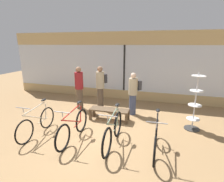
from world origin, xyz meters
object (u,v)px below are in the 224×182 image
at_px(bicycle_right, 113,131).
at_px(accessory_rack, 195,107).
at_px(bicycle_far_left, 37,123).
at_px(customer_near_rack, 101,86).
at_px(bicycle_far_right, 156,138).
at_px(bicycle_left, 73,127).
at_px(display_bench, 109,111).
at_px(customer_by_window, 133,92).
at_px(customer_mid_floor, 79,87).

height_order(bicycle_right, accessory_rack, accessory_rack).
distance_m(bicycle_far_left, customer_near_rack, 2.94).
bearing_deg(bicycle_far_right, accessory_rack, 55.90).
bearing_deg(bicycle_left, display_bench, 69.80).
bearing_deg(bicycle_far_right, display_bench, 137.90).
bearing_deg(customer_by_window, bicycle_right, -93.72).
distance_m(bicycle_far_right, customer_by_window, 2.53).
relative_size(bicycle_left, accessory_rack, 0.98).
bearing_deg(customer_near_rack, accessory_rack, -16.24).
height_order(bicycle_far_right, customer_by_window, customer_by_window).
bearing_deg(customer_mid_floor, customer_near_rack, 21.85).
bearing_deg(display_bench, accessory_rack, 1.52).
distance_m(display_bench, customer_by_window, 1.18).
height_order(display_bench, customer_near_rack, customer_near_rack).
bearing_deg(bicycle_right, customer_by_window, 86.28).
height_order(bicycle_left, customer_mid_floor, customer_mid_floor).
bearing_deg(display_bench, customer_mid_floor, 153.52).
height_order(bicycle_right, display_bench, bicycle_right).
bearing_deg(accessory_rack, bicycle_left, -153.82).
height_order(bicycle_far_left, customer_by_window, customer_by_window).
bearing_deg(bicycle_far_left, bicycle_left, 1.85).
bearing_deg(customer_by_window, accessory_rack, -18.81).
xyz_separation_m(bicycle_far_left, bicycle_right, (2.33, 0.10, 0.02)).
xyz_separation_m(bicycle_left, customer_by_window, (1.30, 2.34, 0.48)).
bearing_deg(accessory_rack, bicycle_right, -144.11).
relative_size(bicycle_far_left, display_bench, 1.20).
distance_m(bicycle_right, bicycle_far_right, 1.11).
distance_m(bicycle_left, display_bench, 1.67).
xyz_separation_m(bicycle_far_left, bicycle_far_right, (3.44, 0.09, -0.01)).
bearing_deg(bicycle_far_left, bicycle_right, 2.35).
distance_m(bicycle_right, accessory_rack, 2.73).
bearing_deg(customer_near_rack, bicycle_right, -63.71).
relative_size(accessory_rack, customer_mid_floor, 1.04).
relative_size(bicycle_right, accessory_rack, 0.98).
xyz_separation_m(bicycle_far_left, accessory_rack, (4.52, 1.68, 0.36)).
bearing_deg(display_bench, bicycle_far_right, -42.10).
relative_size(bicycle_left, bicycle_right, 1.00).
bearing_deg(customer_near_rack, customer_by_window, -12.46).
bearing_deg(accessory_rack, bicycle_far_left, -159.59).
relative_size(customer_near_rack, customer_mid_floor, 1.00).
distance_m(bicycle_left, customer_by_window, 2.72).
relative_size(bicycle_far_left, customer_by_window, 1.03).
bearing_deg(bicycle_left, customer_mid_floor, 112.12).
relative_size(display_bench, customer_near_rack, 0.79).
bearing_deg(display_bench, bicycle_right, -69.25).
distance_m(bicycle_far_left, customer_by_window, 3.46).
height_order(bicycle_far_right, display_bench, bicycle_far_right).
bearing_deg(bicycle_far_right, customer_mid_floor, 144.59).
bearing_deg(accessory_rack, bicycle_far_right, -124.10).
relative_size(bicycle_far_left, accessory_rack, 0.91).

